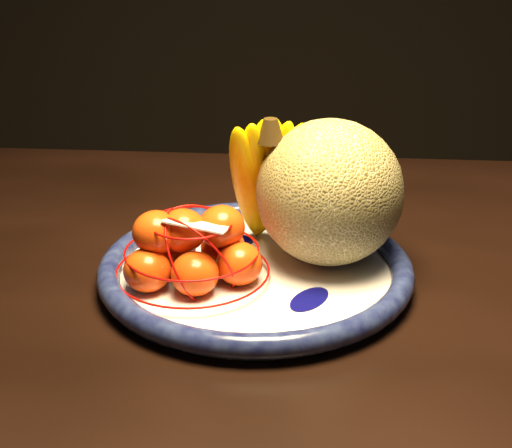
{
  "coord_description": "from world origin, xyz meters",
  "views": [
    {
      "loc": [
        0.01,
        -0.88,
        1.12
      ],
      "look_at": [
        -0.02,
        -0.1,
        0.78
      ],
      "focal_mm": 50.0,
      "sensor_mm": 36.0,
      "label": 1
    }
  ],
  "objects_px": {
    "banana_bunch": "(263,175)",
    "dining_table": "(193,301)",
    "mandarin_bag": "(192,250)",
    "cantaloupe": "(329,192)",
    "fruit_bowl": "(256,269)"
  },
  "relations": [
    {
      "from": "fruit_bowl",
      "to": "cantaloupe",
      "type": "distance_m",
      "value": 0.13
    },
    {
      "from": "fruit_bowl",
      "to": "banana_bunch",
      "type": "relative_size",
      "value": 1.97
    },
    {
      "from": "mandarin_bag",
      "to": "cantaloupe",
      "type": "bearing_deg",
      "value": 20.84
    },
    {
      "from": "fruit_bowl",
      "to": "mandarin_bag",
      "type": "xyz_separation_m",
      "value": [
        -0.07,
        -0.03,
        0.04
      ]
    },
    {
      "from": "cantaloupe",
      "to": "banana_bunch",
      "type": "xyz_separation_m",
      "value": [
        -0.08,
        0.04,
        0.01
      ]
    },
    {
      "from": "cantaloupe",
      "to": "banana_bunch",
      "type": "relative_size",
      "value": 0.92
    },
    {
      "from": "fruit_bowl",
      "to": "dining_table",
      "type": "bearing_deg",
      "value": 138.81
    },
    {
      "from": "mandarin_bag",
      "to": "banana_bunch",
      "type": "bearing_deg",
      "value": 51.19
    },
    {
      "from": "mandarin_bag",
      "to": "dining_table",
      "type": "bearing_deg",
      "value": 99.13
    },
    {
      "from": "dining_table",
      "to": "cantaloupe",
      "type": "distance_m",
      "value": 0.26
    },
    {
      "from": "dining_table",
      "to": "mandarin_bag",
      "type": "height_order",
      "value": "mandarin_bag"
    },
    {
      "from": "banana_bunch",
      "to": "dining_table",
      "type": "bearing_deg",
      "value": 159.53
    },
    {
      "from": "banana_bunch",
      "to": "mandarin_bag",
      "type": "bearing_deg",
      "value": -143.74
    },
    {
      "from": "banana_bunch",
      "to": "cantaloupe",
      "type": "bearing_deg",
      "value": -39.87
    },
    {
      "from": "dining_table",
      "to": "banana_bunch",
      "type": "relative_size",
      "value": 7.57
    }
  ]
}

